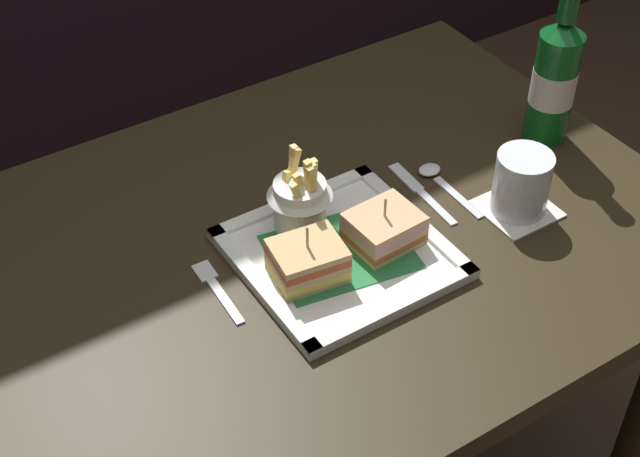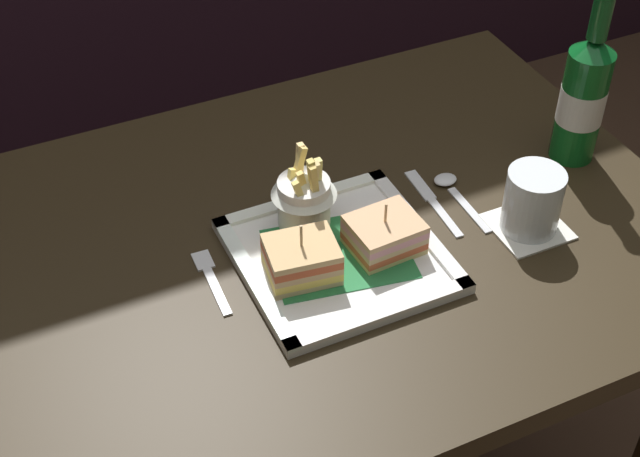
# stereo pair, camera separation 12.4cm
# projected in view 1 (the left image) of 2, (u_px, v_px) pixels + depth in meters

# --- Properties ---
(dining_table) EXTENTS (1.09, 0.76, 0.78)m
(dining_table) POSITION_uv_depth(u_px,v_px,m) (301.00, 305.00, 1.36)
(dining_table) COLOR black
(dining_table) RESTS_ON ground_plane
(square_plate) EXTENTS (0.27, 0.27, 0.02)m
(square_plate) POSITION_uv_depth(u_px,v_px,m) (340.00, 254.00, 1.25)
(square_plate) COLOR white
(square_plate) RESTS_ON dining_table
(sandwich_half_left) EXTENTS (0.10, 0.09, 0.09)m
(sandwich_half_left) POSITION_uv_depth(u_px,v_px,m) (308.00, 261.00, 1.20)
(sandwich_half_left) COLOR tan
(sandwich_half_left) RESTS_ON square_plate
(sandwich_half_right) EXTENTS (0.10, 0.08, 0.08)m
(sandwich_half_right) POSITION_uv_depth(u_px,v_px,m) (384.00, 229.00, 1.25)
(sandwich_half_right) COLOR tan
(sandwich_half_right) RESTS_ON square_plate
(fries_cup) EXTENTS (0.09, 0.09, 0.12)m
(fries_cup) POSITION_uv_depth(u_px,v_px,m) (300.00, 196.00, 1.25)
(fries_cup) COLOR silver
(fries_cup) RESTS_ON square_plate
(beer_bottle) EXTENTS (0.07, 0.07, 0.28)m
(beer_bottle) POSITION_uv_depth(u_px,v_px,m) (555.00, 77.00, 1.39)
(beer_bottle) COLOR #0E4E1A
(beer_bottle) RESTS_ON dining_table
(drink_coaster) EXTENTS (0.10, 0.10, 0.00)m
(drink_coaster) POSITION_uv_depth(u_px,v_px,m) (517.00, 209.00, 1.33)
(drink_coaster) COLOR silver
(drink_coaster) RESTS_ON dining_table
(water_glass) EXTENTS (0.08, 0.08, 0.09)m
(water_glass) POSITION_uv_depth(u_px,v_px,m) (521.00, 186.00, 1.30)
(water_glass) COLOR silver
(water_glass) RESTS_ON dining_table
(fork) EXTENTS (0.03, 0.13, 0.00)m
(fork) POSITION_uv_depth(u_px,v_px,m) (216.00, 288.00, 1.21)
(fork) COLOR silver
(fork) RESTS_ON dining_table
(knife) EXTENTS (0.02, 0.16, 0.00)m
(knife) POSITION_uv_depth(u_px,v_px,m) (419.00, 191.00, 1.36)
(knife) COLOR silver
(knife) RESTS_ON dining_table
(spoon) EXTENTS (0.03, 0.14, 0.01)m
(spoon) POSITION_uv_depth(u_px,v_px,m) (437.00, 177.00, 1.38)
(spoon) COLOR silver
(spoon) RESTS_ON dining_table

